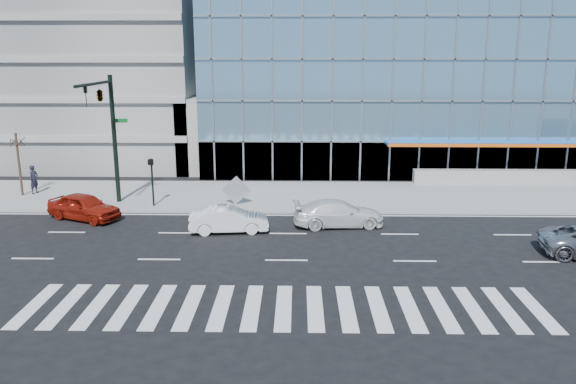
% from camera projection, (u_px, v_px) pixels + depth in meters
% --- Properties ---
extents(ground, '(160.00, 160.00, 0.00)m').
position_uv_depth(ground, '(288.00, 234.00, 30.15)').
color(ground, black).
rests_on(ground, ground).
extents(sidewalk, '(120.00, 8.00, 0.15)m').
position_uv_depth(sidewalk, '(290.00, 196.00, 37.89)').
color(sidewalk, gray).
rests_on(sidewalk, ground).
extents(theatre_building, '(42.00, 26.00, 15.00)m').
position_uv_depth(theatre_building, '(440.00, 74.00, 53.32)').
color(theatre_building, '#78ABC9').
rests_on(theatre_building, ground).
extents(parking_garage, '(24.00, 24.00, 20.00)m').
position_uv_depth(parking_garage, '(83.00, 47.00, 53.32)').
color(parking_garage, gray).
rests_on(parking_garage, ground).
extents(ramp_block, '(6.00, 8.00, 6.00)m').
position_uv_depth(ramp_block, '(220.00, 132.00, 47.00)').
color(ramp_block, gray).
rests_on(ramp_block, ground).
extents(traffic_signal, '(1.14, 5.74, 8.00)m').
position_uv_depth(traffic_signal, '(104.00, 110.00, 33.29)').
color(traffic_signal, black).
rests_on(traffic_signal, sidewalk).
extents(ped_signal_post, '(0.30, 0.33, 3.00)m').
position_uv_depth(ped_signal_post, '(152.00, 175.00, 34.58)').
color(ped_signal_post, black).
rests_on(ped_signal_post, sidewalk).
extents(street_tree_near, '(1.10, 1.10, 4.23)m').
position_uv_depth(street_tree_near, '(16.00, 142.00, 36.83)').
color(street_tree_near, '#332319').
rests_on(street_tree_near, sidewalk).
extents(white_suv, '(5.20, 2.56, 1.45)m').
position_uv_depth(white_suv, '(338.00, 213.00, 31.33)').
color(white_suv, white).
rests_on(white_suv, ground).
extents(white_sedan, '(4.38, 1.97, 1.40)m').
position_uv_depth(white_sedan, '(229.00, 220.00, 30.27)').
color(white_sedan, white).
rests_on(white_sedan, ground).
extents(red_sedan, '(4.84, 3.50, 1.53)m').
position_uv_depth(red_sedan, '(84.00, 207.00, 32.57)').
color(red_sedan, maroon).
rests_on(red_sedan, ground).
extents(pedestrian, '(0.67, 0.82, 1.95)m').
position_uv_depth(pedestrian, '(34.00, 179.00, 37.91)').
color(pedestrian, black).
rests_on(pedestrian, sidewalk).
extents(tilted_panel, '(1.84, 0.08, 1.84)m').
position_uv_depth(tilted_panel, '(236.00, 190.00, 35.18)').
color(tilted_panel, '#9A9A9A').
rests_on(tilted_panel, sidewalk).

